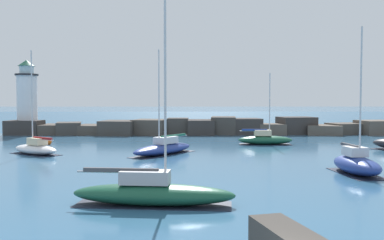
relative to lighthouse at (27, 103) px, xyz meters
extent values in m
cube|color=#235175|center=(25.48, 59.32, -4.60)|extent=(400.00, 116.00, 0.01)
cube|color=#383330|center=(-0.06, -1.04, -3.57)|extent=(5.14, 3.72, 2.08)
cube|color=#4C443D|center=(3.82, 0.04, -3.88)|extent=(3.35, 5.53, 1.44)
cube|color=#423D38|center=(6.33, -0.88, -3.71)|extent=(4.25, 4.81, 1.79)
cube|color=#4C443D|center=(9.68, -0.02, -3.91)|extent=(5.17, 6.11, 1.38)
cube|color=#423D38|center=(13.74, -1.30, -3.57)|extent=(5.55, 5.89, 2.06)
cube|color=#4C443D|center=(18.34, -0.90, -3.50)|extent=(5.66, 5.70, 2.21)
cube|color=#423D38|center=(22.29, -0.64, -3.40)|extent=(3.05, 3.37, 2.41)
cube|color=#383330|center=(25.65, -0.63, -3.54)|extent=(3.90, 5.16, 2.14)
cube|color=#423D38|center=(29.02, -0.28, -3.32)|extent=(3.99, 5.32, 2.57)
cube|color=#383330|center=(32.15, -0.64, -3.43)|extent=(4.82, 4.49, 2.34)
cube|color=brown|center=(36.13, -1.11, -3.82)|extent=(4.12, 3.65, 1.57)
cube|color=#383330|center=(39.82, -0.33, -3.33)|extent=(5.65, 4.80, 2.54)
cube|color=brown|center=(43.67, -0.96, -3.91)|extent=(5.75, 6.01, 1.38)
cube|color=#4C443D|center=(47.23, -0.14, -3.80)|extent=(5.46, 5.07, 1.60)
cube|color=brown|center=(51.37, -0.92, -3.58)|extent=(5.25, 5.24, 2.05)
cylinder|color=gray|center=(0.00, 0.00, -3.70)|extent=(3.90, 3.90, 1.80)
cylinder|color=white|center=(0.00, 0.00, 0.62)|extent=(2.89, 2.89, 6.84)
cylinder|color=#232328|center=(0.00, 0.00, 4.16)|extent=(3.33, 3.33, 0.25)
cylinder|color=silver|center=(0.00, 0.00, 4.86)|extent=(2.02, 2.02, 1.15)
cone|color=#194C38|center=(0.00, 0.00, 5.89)|extent=(2.46, 2.46, 0.90)
ellipsoid|color=navy|center=(21.42, -23.58, -4.11)|extent=(6.39, 7.74, 0.98)
cube|color=black|center=(21.42, -23.58, -4.59)|extent=(6.12, 7.39, 0.03)
cube|color=silver|center=(21.66, -23.26, -3.30)|extent=(2.36, 2.64, 0.64)
cylinder|color=silver|center=(21.08, -24.07, 0.73)|extent=(0.12, 0.12, 8.71)
cylinder|color=#BCBCC1|center=(22.35, -22.29, -3.07)|extent=(2.62, 3.62, 0.10)
cube|color=#1E664C|center=(22.35, -22.29, -2.97)|extent=(2.32, 3.14, 0.20)
ellipsoid|color=#195138|center=(22.05, -42.78, -4.09)|extent=(8.13, 2.75, 1.03)
cube|color=black|center=(22.05, -42.78, -4.59)|extent=(7.73, 2.67, 0.03)
cube|color=#B2B2B7|center=(21.65, -42.74, -3.25)|extent=(2.49, 1.32, 0.64)
cylinder|color=silver|center=(22.64, -42.84, 1.03)|extent=(0.12, 0.12, 9.20)
cylinder|color=#BCBCC1|center=(20.46, -42.62, -3.02)|extent=(4.38, 0.54, 0.10)
cube|color=#4C4C51|center=(20.46, -42.62, -2.92)|extent=(3.73, 0.57, 0.20)
ellipsoid|color=white|center=(9.46, -23.40, -4.15)|extent=(5.77, 4.98, 0.91)
cube|color=black|center=(9.46, -23.40, -4.59)|extent=(5.52, 4.78, 0.03)
cube|color=beige|center=(9.69, -23.56, -3.37)|extent=(2.04, 1.91, 0.64)
cylinder|color=silver|center=(9.12, -23.15, 0.70)|extent=(0.12, 0.12, 8.79)
cylinder|color=#BCBCC1|center=(10.37, -24.06, -3.14)|extent=(2.57, 1.90, 0.10)
cube|color=maroon|center=(10.37, -24.06, -3.04)|extent=(2.25, 1.71, 0.20)
ellipsoid|color=#195138|center=(32.57, -14.94, -4.10)|extent=(6.22, 2.45, 1.02)
cube|color=black|center=(32.57, -14.94, -4.59)|extent=(5.91, 2.39, 0.03)
cube|color=beige|center=(32.26, -14.93, -3.27)|extent=(1.88, 1.30, 0.64)
cylinder|color=silver|center=(33.03, -14.96, -0.04)|extent=(0.12, 0.12, 7.09)
cylinder|color=#BCBCC1|center=(31.34, -14.90, -3.04)|extent=(3.38, 0.21, 0.10)
cube|color=navy|center=(31.34, -14.90, -2.94)|extent=(2.88, 0.29, 0.20)
ellipsoid|color=navy|center=(35.33, -34.29, -4.00)|extent=(2.66, 5.53, 1.21)
cube|color=black|center=(35.33, -34.29, -4.59)|extent=(2.59, 5.26, 0.03)
cube|color=silver|center=(35.31, -34.02, -3.07)|extent=(1.35, 1.71, 0.64)
cylinder|color=silver|center=(35.36, -34.69, 1.01)|extent=(0.12, 0.12, 8.80)
cylinder|color=#BCBCC1|center=(35.24, -33.22, -2.84)|extent=(0.35, 2.95, 0.10)
cube|color=#4C4C51|center=(35.24, -33.22, -2.74)|extent=(0.41, 2.52, 0.20)
sphere|color=#EA5914|center=(7.97, -14.95, -4.29)|extent=(0.62, 0.62, 0.62)
cylinder|color=black|center=(7.97, -14.95, -3.89)|extent=(0.04, 0.04, 0.20)
camera|label=1|loc=(23.72, -63.34, 0.52)|focal=40.00mm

